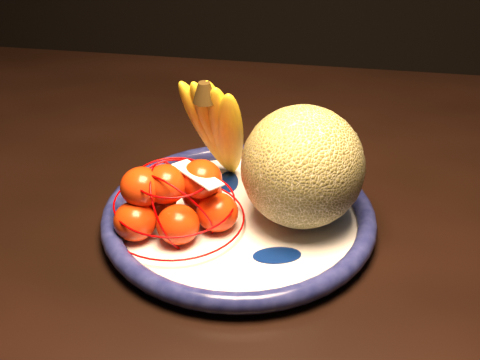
% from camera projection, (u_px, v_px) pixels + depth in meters
% --- Properties ---
extents(dining_table, '(1.50, 0.92, 0.74)m').
position_uv_depth(dining_table, '(252.00, 213.00, 1.09)').
color(dining_table, black).
rests_on(dining_table, ground).
extents(fruit_bowl, '(0.37, 0.37, 0.03)m').
position_uv_depth(fruit_bowl, '(239.00, 218.00, 0.91)').
color(fruit_bowl, white).
rests_on(fruit_bowl, dining_table).
extents(cantaloupe, '(0.16, 0.16, 0.16)m').
position_uv_depth(cantaloupe, '(303.00, 167.00, 0.87)').
color(cantaloupe, olive).
rests_on(cantaloupe, fruit_bowl).
extents(banana_bunch, '(0.12, 0.12, 0.19)m').
position_uv_depth(banana_bunch, '(219.00, 125.00, 0.94)').
color(banana_bunch, yellow).
rests_on(banana_bunch, fruit_bowl).
extents(mandarin_bag, '(0.22, 0.22, 0.12)m').
position_uv_depth(mandarin_bag, '(175.00, 201.00, 0.88)').
color(mandarin_bag, '#FC2600').
rests_on(mandarin_bag, fruit_bowl).
extents(price_tag, '(0.07, 0.06, 0.01)m').
position_uv_depth(price_tag, '(198.00, 175.00, 0.86)').
color(price_tag, white).
rests_on(price_tag, mandarin_bag).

